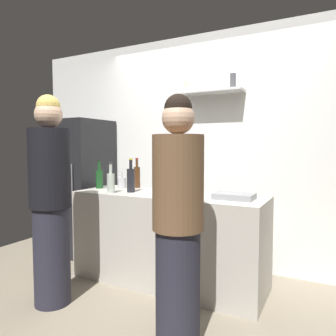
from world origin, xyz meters
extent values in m
plane|color=gray|center=(0.00, 0.00, 0.00)|extent=(5.28, 5.28, 0.00)
cube|color=white|center=(0.00, 1.25, 1.30)|extent=(4.80, 0.10, 2.60)
cube|color=silver|center=(0.05, 1.09, 1.93)|extent=(0.75, 0.22, 0.02)
cylinder|color=beige|center=(-0.21, 1.09, 2.00)|extent=(0.06, 0.06, 0.13)
cylinder|color=#4C4C51|center=(0.32, 1.09, 2.02)|extent=(0.06, 0.06, 0.16)
cube|color=black|center=(-1.54, 0.85, 0.83)|extent=(0.57, 0.66, 1.67)
cylinder|color=#99999E|center=(-1.38, 0.50, 0.92)|extent=(0.02, 0.02, 0.45)
cube|color=#B7B2A8|center=(-0.15, 0.53, 0.44)|extent=(1.88, 0.64, 0.88)
cube|color=gray|center=(0.51, 0.52, 0.91)|extent=(0.34, 0.24, 0.05)
cylinder|color=#B2B2B7|center=(-0.79, 0.66, 0.94)|extent=(0.09, 0.09, 0.11)
cylinder|color=silver|center=(-0.78, 0.66, 1.00)|extent=(0.02, 0.04, 0.17)
cylinder|color=silver|center=(-0.78, 0.66, 1.01)|extent=(0.01, 0.01, 0.19)
cylinder|color=silver|center=(-0.81, 0.64, 1.00)|extent=(0.02, 0.02, 0.17)
cylinder|color=silver|center=(-0.78, 0.64, 1.00)|extent=(0.01, 0.01, 0.16)
cylinder|color=#19471E|center=(-1.00, 0.54, 0.98)|extent=(0.08, 0.08, 0.20)
cylinder|color=#19471E|center=(-1.00, 0.54, 1.13)|extent=(0.03, 0.03, 0.10)
cylinder|color=black|center=(-1.00, 0.54, 1.19)|extent=(0.04, 0.04, 0.02)
cylinder|color=#472814|center=(-0.67, 0.77, 1.00)|extent=(0.07, 0.07, 0.23)
cylinder|color=#472814|center=(-0.67, 0.77, 1.16)|extent=(0.03, 0.03, 0.08)
cylinder|color=maroon|center=(-0.67, 0.77, 1.21)|extent=(0.03, 0.03, 0.02)
cylinder|color=#B2BFB2|center=(-0.67, 0.30, 0.98)|extent=(0.07, 0.07, 0.19)
cylinder|color=#B2BFB2|center=(-0.67, 0.30, 1.12)|extent=(0.03, 0.03, 0.09)
cylinder|color=#333333|center=(-0.67, 0.30, 1.18)|extent=(0.03, 0.03, 0.02)
cylinder|color=black|center=(-0.53, 0.45, 1.00)|extent=(0.08, 0.08, 0.23)
cylinder|color=black|center=(-0.53, 0.45, 1.16)|extent=(0.03, 0.03, 0.09)
cylinder|color=gold|center=(-0.53, 0.45, 1.22)|extent=(0.04, 0.04, 0.02)
cylinder|color=silver|center=(0.05, 0.72, 0.98)|extent=(0.08, 0.08, 0.20)
cylinder|color=silver|center=(0.05, 0.72, 1.10)|extent=(0.04, 0.04, 0.03)
cylinder|color=yellow|center=(0.05, 0.72, 1.12)|extent=(0.05, 0.05, 0.02)
cylinder|color=#262633|center=(0.36, -0.31, 0.40)|extent=(0.30, 0.30, 0.79)
cylinder|color=brown|center=(0.36, -0.31, 1.10)|extent=(0.34, 0.34, 0.63)
sphere|color=#D8AD8C|center=(0.36, -0.31, 1.52)|extent=(0.21, 0.21, 0.21)
sphere|color=black|center=(0.36, -0.31, 1.59)|extent=(0.18, 0.18, 0.18)
cylinder|color=#262633|center=(-0.83, -0.30, 0.42)|extent=(0.30, 0.30, 0.83)
cylinder|color=black|center=(-0.83, -0.30, 1.16)|extent=(0.34, 0.34, 0.66)
sphere|color=#D8AD8C|center=(-0.83, -0.30, 1.60)|extent=(0.23, 0.23, 0.23)
sphere|color=#D8B759|center=(-0.83, -0.30, 1.67)|extent=(0.19, 0.19, 0.19)
camera|label=1|loc=(1.26, -2.17, 1.34)|focal=33.77mm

